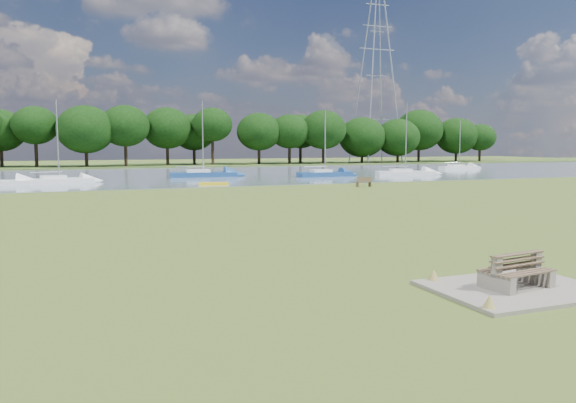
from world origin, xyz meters
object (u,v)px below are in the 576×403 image
object	(u,v)px
bench_pair	(517,272)
sailboat_4	(324,172)
sailboat_1	(58,179)
sailboat_0	(459,167)
sailboat_7	(202,173)
sailboat_3	(405,171)
pylon	(377,48)
riverbank_bench	(364,182)
kayak	(214,184)

from	to	relation	value
bench_pair	sailboat_4	xyz separation A→B (m)	(16.22, 46.08, 0.04)
sailboat_1	bench_pair	bearing A→B (deg)	-88.50
sailboat_0	sailboat_7	world-z (taller)	sailboat_7
sailboat_0	sailboat_7	distance (m)	38.72
sailboat_7	sailboat_4	bearing A→B (deg)	-13.97
sailboat_0	sailboat_3	xyz separation A→B (m)	(-15.67, -10.08, 0.04)
pylon	sailboat_4	distance (m)	52.05
pylon	riverbank_bench	bearing A→B (deg)	-121.13
sailboat_0	pylon	bearing A→B (deg)	83.85
sailboat_3	sailboat_7	distance (m)	23.41
riverbank_bench	sailboat_4	size ratio (longest dim) A/B	0.19
sailboat_0	riverbank_bench	bearing A→B (deg)	-140.80
kayak	sailboat_3	size ratio (longest dim) A/B	0.32
riverbank_bench	sailboat_1	distance (m)	27.89
bench_pair	sailboat_7	xyz separation A→B (m)	(3.38, 50.58, 0.04)
sailboat_1	kayak	bearing A→B (deg)	-40.30
sailboat_1	sailboat_4	size ratio (longest dim) A/B	1.03
kayak	sailboat_4	xyz separation A→B (m)	(14.67, 8.08, 0.34)
sailboat_7	sailboat_3	bearing A→B (deg)	-8.11
riverbank_bench	kayak	distance (m)	13.30
kayak	sailboat_4	distance (m)	16.75
bench_pair	sailboat_4	distance (m)	48.86
sailboat_3	sailboat_7	bearing A→B (deg)	-179.98
sailboat_3	kayak	bearing A→B (deg)	-150.35
sailboat_3	sailboat_4	world-z (taller)	sailboat_3
kayak	sailboat_7	distance (m)	12.72
pylon	sailboat_3	distance (m)	48.10
riverbank_bench	sailboat_1	xyz separation A→B (m)	(-24.72, 12.92, 0.08)
riverbank_bench	sailboat_0	xyz separation A→B (m)	(28.49, 23.39, 0.02)
pylon	sailboat_0	xyz separation A→B (m)	(-3.01, -28.78, -21.34)
pylon	sailboat_3	size ratio (longest dim) A/B	4.17
bench_pair	sailboat_0	xyz separation A→B (m)	(41.82, 55.22, -0.03)
sailboat_0	sailboat_1	world-z (taller)	sailboat_1
bench_pair	sailboat_0	world-z (taller)	sailboat_0
pylon	sailboat_1	bearing A→B (deg)	-145.07
pylon	sailboat_1	distance (m)	71.80
sailboat_0	sailboat_4	size ratio (longest dim) A/B	0.96
riverbank_bench	sailboat_1	size ratio (longest dim) A/B	0.19
pylon	sailboat_4	bearing A→B (deg)	-127.04
bench_pair	sailboat_4	bearing A→B (deg)	63.12
riverbank_bench	sailboat_3	size ratio (longest dim) A/B	0.17
pylon	sailboat_4	size ratio (longest dim) A/B	4.72
bench_pair	pylon	xyz separation A→B (m)	(44.84, 84.00, 21.31)
sailboat_0	sailboat_1	xyz separation A→B (m)	(-53.21, -10.48, 0.06)
sailboat_4	sailboat_7	distance (m)	13.60
riverbank_bench	sailboat_0	bearing A→B (deg)	40.91
pylon	sailboat_4	xyz separation A→B (m)	(-28.62, -37.92, -21.28)
sailboat_0	sailboat_4	world-z (taller)	sailboat_4
sailboat_4	sailboat_0	bearing A→B (deg)	18.56
sailboat_0	sailboat_4	xyz separation A→B (m)	(-25.61, -9.13, 0.07)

